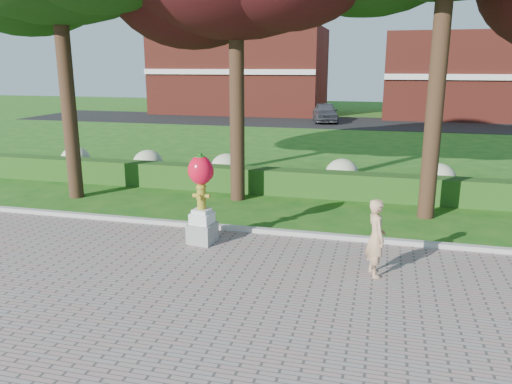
% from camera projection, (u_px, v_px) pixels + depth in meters
% --- Properties ---
extents(ground, '(100.00, 100.00, 0.00)m').
position_uv_depth(ground, '(249.00, 287.00, 9.33)').
color(ground, '#1A5615').
rests_on(ground, ground).
extents(curb, '(40.00, 0.18, 0.15)m').
position_uv_depth(curb, '(281.00, 233.00, 12.13)').
color(curb, '#ADADA5').
rests_on(curb, ground).
extents(lawn_hedge, '(24.00, 0.70, 0.80)m').
position_uv_depth(lawn_hedge, '(307.00, 183.00, 15.80)').
color(lawn_hedge, '#173F12').
rests_on(lawn_hedge, ground).
extents(hydrangea_row, '(20.10, 1.10, 0.99)m').
position_uv_depth(hydrangea_row, '(329.00, 173.00, 16.56)').
color(hydrangea_row, '#BBC395').
rests_on(hydrangea_row, ground).
extents(street, '(50.00, 8.00, 0.02)m').
position_uv_depth(street, '(352.00, 123.00, 35.59)').
color(street, black).
rests_on(street, ground).
extents(building_left, '(14.00, 8.00, 7.00)m').
position_uv_depth(building_left, '(241.00, 71.00, 42.78)').
color(building_left, maroon).
rests_on(building_left, ground).
extents(building_right, '(12.00, 8.00, 6.40)m').
position_uv_depth(building_right, '(465.00, 76.00, 38.48)').
color(building_right, maroon).
rests_on(building_right, ground).
extents(hydrant_sculpture, '(0.64, 0.64, 2.10)m').
position_uv_depth(hydrant_sculpture, '(201.00, 196.00, 11.32)').
color(hydrant_sculpture, gray).
rests_on(hydrant_sculpture, walkway).
extents(woman, '(0.54, 0.66, 1.54)m').
position_uv_depth(woman, '(376.00, 238.00, 9.60)').
color(woman, tan).
rests_on(woman, walkway).
extents(parked_car, '(2.44, 4.37, 1.41)m').
position_uv_depth(parked_car, '(325.00, 112.00, 35.92)').
color(parked_car, '#414349').
rests_on(parked_car, street).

